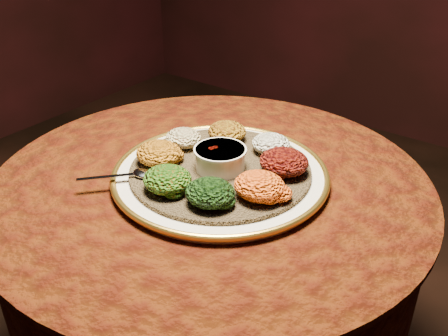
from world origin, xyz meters
The scene contains 13 objects.
table centered at (0.00, 0.00, 0.55)m, with size 0.96×0.96×0.73m.
platter centered at (0.02, 0.01, 0.75)m, with size 0.58×0.58×0.02m.
injera centered at (0.02, 0.01, 0.76)m, with size 0.39×0.39×0.01m, color brown.
stew_bowl centered at (0.02, 0.01, 0.79)m, with size 0.11×0.11×0.05m.
spoon centered at (-0.10, -0.12, 0.77)m, with size 0.12×0.12×0.01m.
portion_ayib centered at (0.07, 0.13, 0.78)m, with size 0.09×0.08×0.04m, color white.
portion_kitfo centered at (0.14, 0.07, 0.79)m, with size 0.10×0.10×0.05m, color black.
portion_tikil centered at (0.15, -0.04, 0.79)m, with size 0.10×0.10×0.05m, color #AB5C0E.
portion_gomen centered at (0.09, -0.11, 0.79)m, with size 0.10×0.09×0.05m, color black.
portion_mixveg centered at (-0.01, -0.12, 0.79)m, with size 0.10×0.09×0.05m, color #AD3F0B.
portion_kik centered at (-0.10, -0.05, 0.79)m, with size 0.10×0.10×0.05m, color #BB6510.
portion_timatim centered at (-0.11, 0.04, 0.78)m, with size 0.08×0.08×0.04m, color maroon.
portion_shiro centered at (-0.04, 0.12, 0.78)m, with size 0.09×0.09×0.04m, color #8E6211.
Camera 1 is at (0.58, -0.74, 1.30)m, focal length 40.00 mm.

